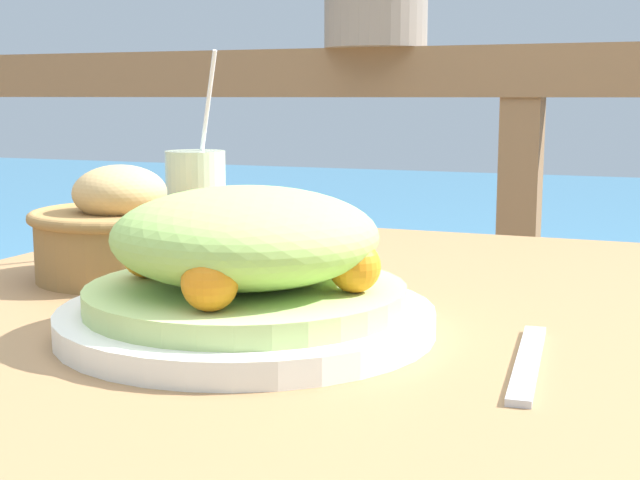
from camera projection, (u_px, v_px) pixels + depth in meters
name	position (u px, v px, depth m)	size (l,w,h in m)	color
patio_table	(364.00, 413.00, 0.81)	(0.92, 0.90, 0.72)	#997047
railing_fence	(520.00, 183.00, 1.59)	(2.80, 0.08, 0.99)	brown
sea_backdrop	(605.00, 257.00, 3.98)	(12.00, 4.00, 0.38)	teal
salad_plate	(246.00, 270.00, 0.70)	(0.30, 0.30, 0.12)	white
drink_glass	(196.00, 202.00, 1.05)	(0.08, 0.07, 0.24)	beige
bread_basket	(121.00, 232.00, 0.91)	(0.19, 0.19, 0.12)	olive
knife	(528.00, 362.00, 0.62)	(0.03, 0.18, 0.00)	silver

